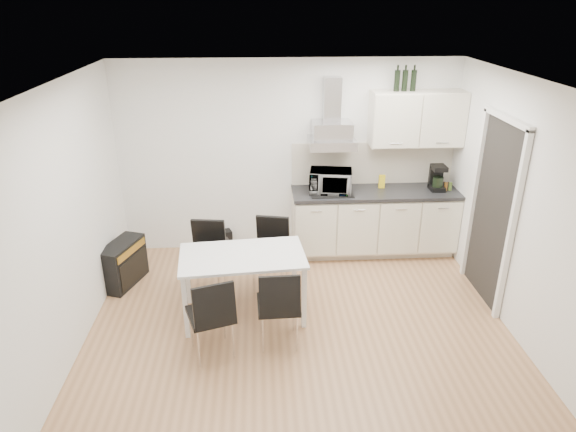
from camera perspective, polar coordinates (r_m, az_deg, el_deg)
The scene contains 15 objects.
ground at distance 5.70m, azimuth 1.22°, elevation -12.20°, with size 4.50×4.50×0.00m, color tan.
wall_back at distance 6.93m, azimuth 0.01°, elevation 6.47°, with size 4.50×0.10×2.60m, color white.
wall_front at distance 3.33m, azimuth 4.20°, elevation -13.97°, with size 4.50×0.10×2.60m, color white.
wall_left at distance 5.37m, azimuth -23.33°, elevation -0.68°, with size 0.10×4.00×2.60m, color white.
wall_right at distance 5.69m, azimuth 24.56°, elevation 0.42°, with size 0.10×4.00×2.60m, color white.
ceiling at distance 4.69m, azimuth 1.50°, elevation 14.60°, with size 4.50×4.50×0.00m, color white.
doorway at distance 6.21m, azimuth 21.65°, elevation 0.27°, with size 0.08×1.04×2.10m, color white.
kitchenette at distance 7.00m, azimuth 9.88°, elevation 2.23°, with size 2.22×0.64×2.52m.
dining_table at distance 5.58m, azimuth -5.07°, elevation -5.12°, with size 1.40×0.88×0.75m.
chair_far_left at distance 6.14m, azimuth -9.07°, elevation -4.85°, with size 0.44×0.50×0.88m, color black, non-canonical shape.
chair_far_right at distance 6.17m, azimuth -1.99°, elevation -4.43°, with size 0.44×0.50×0.88m, color black, non-canonical shape.
chair_near_left at distance 5.15m, azimuth -8.59°, elevation -10.87°, with size 0.44×0.50×0.88m, color black, non-canonical shape.
chair_near_right at distance 5.24m, azimuth -1.07°, elevation -9.91°, with size 0.44×0.50×0.88m, color black, non-canonical shape.
guitar_amp at distance 6.65m, azimuth -17.84°, elevation -5.03°, with size 0.49×0.72×0.55m.
floor_speaker at distance 7.27m, azimuth -6.98°, elevation -2.68°, with size 0.17×0.15×0.29m, color black.
Camera 1 is at (-0.39, -4.62, 3.31)m, focal length 32.00 mm.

